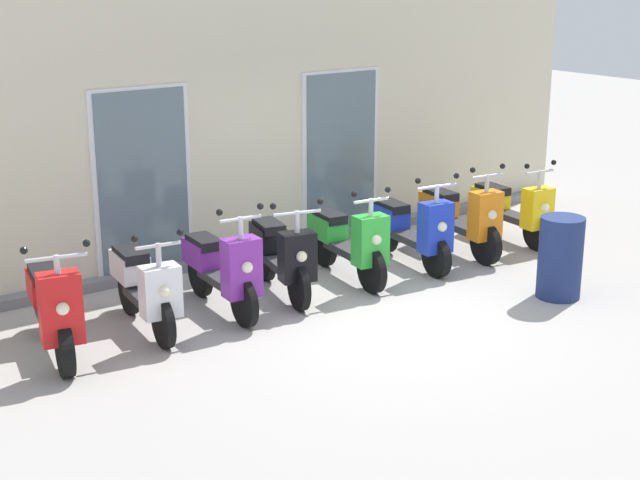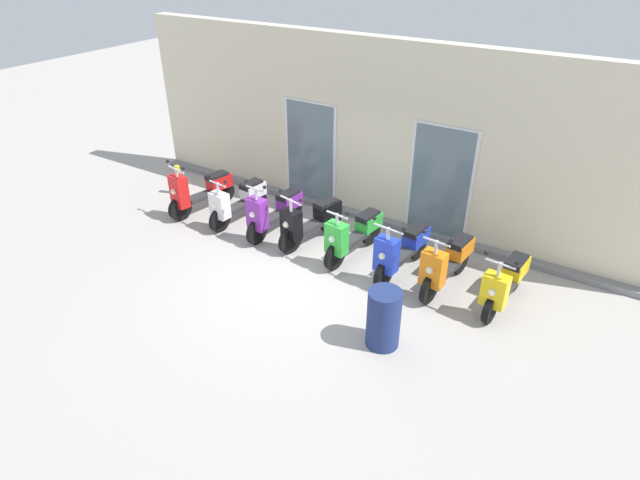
% 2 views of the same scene
% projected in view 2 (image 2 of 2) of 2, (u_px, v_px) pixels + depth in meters
% --- Properties ---
extents(ground_plane, '(40.00, 40.00, 0.00)m').
position_uv_depth(ground_plane, '(303.00, 275.00, 9.48)').
color(ground_plane, '#A8A39E').
extents(storefront_facade, '(11.39, 0.50, 3.67)m').
position_uv_depth(storefront_facade, '(377.00, 136.00, 10.55)').
color(storefront_facade, beige).
rests_on(storefront_facade, ground_plane).
extents(scooter_red, '(0.71, 1.65, 1.27)m').
position_uv_depth(scooter_red, '(200.00, 191.00, 11.36)').
color(scooter_red, black).
rests_on(scooter_red, ground_plane).
extents(scooter_white, '(0.55, 1.58, 1.18)m').
position_uv_depth(scooter_white, '(238.00, 201.00, 10.96)').
color(scooter_white, black).
rests_on(scooter_white, ground_plane).
extents(scooter_purple, '(0.53, 1.63, 1.30)m').
position_uv_depth(scooter_purple, '(274.00, 211.00, 10.54)').
color(scooter_purple, black).
rests_on(scooter_purple, ground_plane).
extents(scooter_black, '(0.73, 1.60, 1.23)m').
position_uv_depth(scooter_black, '(311.00, 220.00, 10.22)').
color(scooter_black, black).
rests_on(scooter_black, ground_plane).
extents(scooter_green, '(0.57, 1.67, 1.22)m').
position_uv_depth(scooter_green, '(353.00, 234.00, 9.79)').
color(scooter_green, black).
rests_on(scooter_green, ground_plane).
extents(scooter_blue, '(0.62, 1.64, 1.25)m').
position_uv_depth(scooter_blue, '(401.00, 250.00, 9.32)').
color(scooter_blue, black).
rests_on(scooter_blue, ground_plane).
extents(scooter_orange, '(0.57, 1.65, 1.27)m').
position_uv_depth(scooter_orange, '(447.00, 263.00, 8.92)').
color(scooter_orange, black).
rests_on(scooter_orange, ground_plane).
extents(scooter_yellow, '(0.53, 1.56, 1.19)m').
position_uv_depth(scooter_yellow, '(505.00, 282.00, 8.51)').
color(scooter_yellow, black).
rests_on(scooter_yellow, ground_plane).
extents(curb_bollard, '(0.12, 0.12, 0.70)m').
position_uv_depth(curb_bollard, '(179.00, 180.00, 12.19)').
color(curb_bollard, yellow).
rests_on(curb_bollard, ground_plane).
extents(trash_bin, '(0.50, 0.50, 0.94)m').
position_uv_depth(trash_bin, '(384.00, 318.00, 7.69)').
color(trash_bin, navy).
rests_on(trash_bin, ground_plane).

